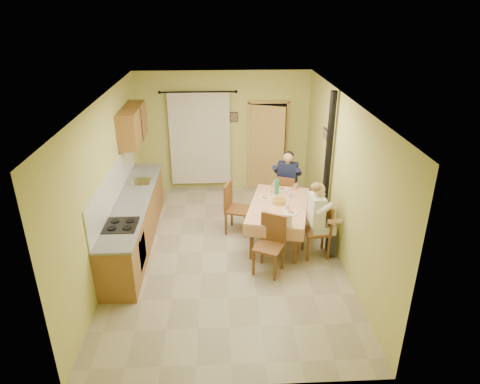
{
  "coord_description": "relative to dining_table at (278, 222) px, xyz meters",
  "views": [
    {
      "loc": [
        -0.09,
        -6.72,
        4.24
      ],
      "look_at": [
        0.25,
        0.1,
        1.15
      ],
      "focal_mm": 32.0,
      "sensor_mm": 36.0,
      "label": 1
    }
  ],
  "objects": [
    {
      "name": "doorway",
      "position": [
        0.05,
        2.54,
        0.67
      ],
      "size": [
        0.96,
        0.34,
        2.15
      ],
      "color": "black",
      "rests_on": "ground"
    },
    {
      "name": "chair_left",
      "position": [
        -0.75,
        0.39,
        -0.09
      ],
      "size": [
        0.58,
        0.58,
        1.02
      ],
      "rotation": [
        0.0,
        0.0,
        -1.9
      ],
      "color": "brown",
      "rests_on": "ground"
    },
    {
      "name": "upper_cabinets",
      "position": [
        -2.8,
        1.34,
        1.57
      ],
      "size": [
        0.35,
        1.4,
        0.7
      ],
      "primitive_type": "cube",
      "color": "brown",
      "rests_on": "room_shell"
    },
    {
      "name": "man_right",
      "position": [
        0.61,
        -0.54,
        0.5
      ],
      "size": [
        0.48,
        0.6,
        1.39
      ],
      "rotation": [
        0.0,
        0.0,
        1.63
      ],
      "color": "silver",
      "rests_on": "chair_right"
    },
    {
      "name": "chair_right",
      "position": [
        0.63,
        -0.54,
        -0.09
      ],
      "size": [
        0.45,
        0.45,
        0.99
      ],
      "rotation": [
        0.0,
        0.0,
        1.63
      ],
      "color": "brown",
      "rests_on": "ground"
    },
    {
      "name": "picture_right",
      "position": [
        0.99,
        0.84,
        1.47
      ],
      "size": [
        0.03,
        0.31,
        0.21
      ],
      "primitive_type": "cube",
      "color": "brown",
      "rests_on": "room_shell"
    },
    {
      "name": "curtain",
      "position": [
        -1.53,
        2.54,
        0.88
      ],
      "size": [
        1.7,
        0.07,
        2.22
      ],
      "color": "black",
      "rests_on": "ground"
    },
    {
      "name": "man_far",
      "position": [
        0.3,
        1.03,
        0.5
      ],
      "size": [
        0.65,
        0.58,
        1.39
      ],
      "rotation": [
        0.0,
        0.0,
        -0.35
      ],
      "color": "#141938",
      "rests_on": "chair_far"
    },
    {
      "name": "kitchen_run",
      "position": [
        -2.69,
        0.04,
        0.1
      ],
      "size": [
        0.64,
        3.64,
        1.56
      ],
      "color": "brown",
      "rests_on": "ground"
    },
    {
      "name": "stove_flue",
      "position": [
        0.92,
        0.24,
        0.64
      ],
      "size": [
        0.24,
        0.24,
        2.8
      ],
      "color": "black",
      "rests_on": "ground"
    },
    {
      "name": "picture_back",
      "position": [
        -0.73,
        2.61,
        1.37
      ],
      "size": [
        0.19,
        0.03,
        0.23
      ],
      "primitive_type": "cube",
      "color": "black",
      "rests_on": "room_shell"
    },
    {
      "name": "tableware",
      "position": [
        0.0,
        -0.09,
        0.43
      ],
      "size": [
        0.65,
        1.68,
        0.33
      ],
      "color": "white",
      "rests_on": "dining_table"
    },
    {
      "name": "floor",
      "position": [
        -0.98,
        -0.36,
        -0.38
      ],
      "size": [
        4.0,
        6.0,
        0.01
      ],
      "primitive_type": "cube",
      "color": "tan",
      "rests_on": "ground"
    },
    {
      "name": "dining_table",
      "position": [
        0.0,
        0.0,
        0.0
      ],
      "size": [
        1.42,
        1.93,
        0.76
      ],
      "rotation": [
        0.0,
        0.0,
        -0.24
      ],
      "color": "#E0A179",
      "rests_on": "ground"
    },
    {
      "name": "chair_near",
      "position": [
        -0.29,
        -1.02,
        -0.09
      ],
      "size": [
        0.59,
        0.59,
        1.0
      ],
      "rotation": [
        0.0,
        0.0,
        2.66
      ],
      "color": "brown",
      "rests_on": "ground"
    },
    {
      "name": "room_shell",
      "position": [
        -0.98,
        -0.36,
        1.44
      ],
      "size": [
        4.04,
        6.04,
        2.82
      ],
      "color": "#CDCD69",
      "rests_on": "ground"
    },
    {
      "name": "chair_far",
      "position": [
        0.3,
        1.02,
        -0.09
      ],
      "size": [
        0.48,
        0.48,
        0.93
      ],
      "rotation": [
        0.0,
        0.0,
        -0.35
      ],
      "color": "brown",
      "rests_on": "ground"
    }
  ]
}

